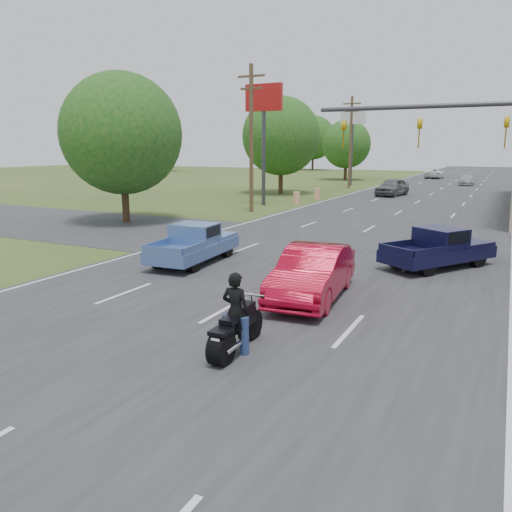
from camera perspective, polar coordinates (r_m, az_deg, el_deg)
The scene contains 22 objects.
main_road at distance 44.24m, azimuth 17.97°, elevation 5.89°, with size 15.00×180.00×0.02m, color #2D2D30.
cross_road at distance 22.97m, azimuth 9.08°, elevation 0.93°, with size 120.00×10.00×0.02m, color #2D2D30.
utility_pole_5 at distance 35.47m, azimuth -0.54°, elevation 13.64°, with size 2.00×0.28×10.00m.
utility_pole_6 at distance 57.84m, azimuth 10.76°, elevation 12.90°, with size 2.00×0.28×10.00m.
tree_0 at distance 31.39m, azimuth -15.10°, elevation 13.32°, with size 7.14×7.14×8.84m.
tree_1 at distance 49.83m, azimuth 2.88°, elevation 13.53°, with size 7.56×7.56×9.36m.
tree_2 at distance 72.59m, azimuth 10.29°, elevation 12.46°, with size 6.72×6.72×8.32m.
tree_4 at distance 99.93m, azimuth -11.66°, elevation 13.36°, with size 9.24×9.24×11.44m.
tree_6 at distance 105.16m, azimuth 6.56°, elevation 13.29°, with size 8.82×8.82×10.92m.
barrel_2 at distance 40.68m, azimuth 4.65°, elevation 6.63°, with size 0.56×0.56×1.00m, color orange.
barrel_3 at distance 44.29m, azimuth 7.00°, elevation 7.04°, with size 0.56×0.56×1.00m, color orange.
pole_sign_left_near at distance 39.58m, azimuth 0.89°, elevation 16.19°, with size 3.00×0.35×9.20m.
pole_sign_left_far at distance 62.01m, azimuth 10.99°, elevation 14.55°, with size 3.00×0.35×9.20m.
signal_mast at distance 20.51m, azimuth 24.67°, elevation 12.13°, with size 9.12×0.40×7.00m.
red_convertible at distance 14.99m, azimuth 6.48°, elevation -2.00°, with size 1.67×4.78×1.57m, color #A40720.
motorcycle at distance 11.04m, azimuth -2.48°, elevation -8.66°, with size 0.71×2.31×1.18m.
rider at distance 10.97m, azimuth -2.34°, elevation -6.81°, with size 0.64×0.42×1.75m, color black.
blue_pickup at distance 19.88m, azimuth -6.95°, elevation 1.51°, with size 2.15×4.79×1.55m.
navy_pickup at distance 20.12m, azimuth 20.31°, elevation 0.91°, with size 3.96×4.80×1.52m.
distant_car_grey at distance 49.31m, azimuth 15.32°, elevation 7.60°, with size 1.95×4.86×1.66m, color #5A5A5F.
distant_car_silver at distance 66.51m, azimuth 22.95°, elevation 8.00°, with size 1.75×4.30×1.25m, color #ACABB0.
distant_car_white at distance 79.79m, azimuth 19.73°, elevation 8.88°, with size 2.44×5.30×1.47m, color white.
Camera 1 is at (6.82, -3.48, 4.46)m, focal length 35.00 mm.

